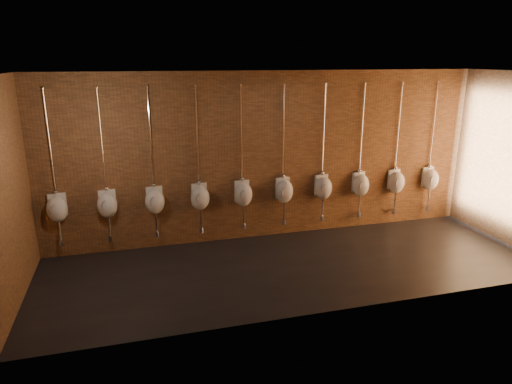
# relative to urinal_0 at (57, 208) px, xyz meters

# --- Properties ---
(ground) EXTENTS (8.50, 8.50, 0.00)m
(ground) POSITION_rel_urinal_0_xyz_m (3.86, -1.38, -0.94)
(ground) COLOR black
(ground) RESTS_ON ground
(room_shell) EXTENTS (8.54, 3.04, 3.22)m
(room_shell) POSITION_rel_urinal_0_xyz_m (3.86, -1.38, 1.07)
(room_shell) COLOR black
(room_shell) RESTS_ON ground
(urinal_0) EXTENTS (0.40, 0.36, 2.71)m
(urinal_0) POSITION_rel_urinal_0_xyz_m (0.00, 0.00, 0.00)
(urinal_0) COLOR white
(urinal_0) RESTS_ON ground
(urinal_1) EXTENTS (0.40, 0.36, 2.71)m
(urinal_1) POSITION_rel_urinal_0_xyz_m (0.82, 0.00, 0.00)
(urinal_1) COLOR white
(urinal_1) RESTS_ON ground
(urinal_2) EXTENTS (0.40, 0.36, 2.71)m
(urinal_2) POSITION_rel_urinal_0_xyz_m (1.64, 0.00, 0.00)
(urinal_2) COLOR white
(urinal_2) RESTS_ON ground
(urinal_3) EXTENTS (0.40, 0.36, 2.71)m
(urinal_3) POSITION_rel_urinal_0_xyz_m (2.47, 0.00, 0.00)
(urinal_3) COLOR white
(urinal_3) RESTS_ON ground
(urinal_4) EXTENTS (0.40, 0.36, 2.71)m
(urinal_4) POSITION_rel_urinal_0_xyz_m (3.29, 0.00, 0.00)
(urinal_4) COLOR white
(urinal_4) RESTS_ON ground
(urinal_5) EXTENTS (0.40, 0.36, 2.71)m
(urinal_5) POSITION_rel_urinal_0_xyz_m (4.11, 0.00, 0.00)
(urinal_5) COLOR white
(urinal_5) RESTS_ON ground
(urinal_6) EXTENTS (0.40, 0.36, 2.71)m
(urinal_6) POSITION_rel_urinal_0_xyz_m (4.93, 0.00, 0.00)
(urinal_6) COLOR white
(urinal_6) RESTS_ON ground
(urinal_7) EXTENTS (0.40, 0.36, 2.71)m
(urinal_7) POSITION_rel_urinal_0_xyz_m (5.75, 0.00, 0.00)
(urinal_7) COLOR white
(urinal_7) RESTS_ON ground
(urinal_8) EXTENTS (0.40, 0.36, 2.71)m
(urinal_8) POSITION_rel_urinal_0_xyz_m (6.57, 0.00, 0.00)
(urinal_8) COLOR white
(urinal_8) RESTS_ON ground
(urinal_9) EXTENTS (0.40, 0.36, 2.71)m
(urinal_9) POSITION_rel_urinal_0_xyz_m (7.40, 0.00, 0.00)
(urinal_9) COLOR white
(urinal_9) RESTS_ON ground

